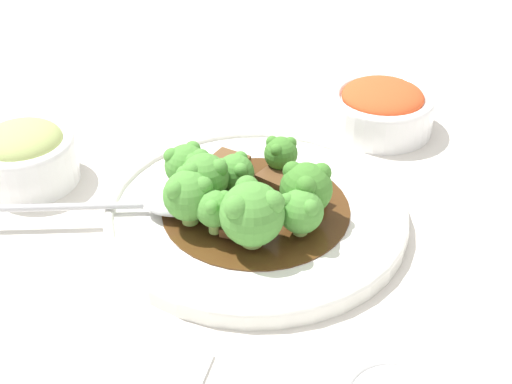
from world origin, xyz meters
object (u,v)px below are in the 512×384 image
object	(u,v)px
beef_strip_1	(291,187)
serving_spoon	(160,202)
broccoli_floret_0	(301,210)
broccoli_floret_5	(306,188)
broccoli_floret_2	(281,153)
broccoli_floret_1	(252,212)
main_plate	(256,213)
broccoli_floret_4	(189,194)
side_bowl_appetizer	(25,154)
broccoli_floret_3	(235,172)
side_bowl_kimchi	(381,107)
broccoli_floret_6	(186,165)
beef_strip_0	(224,169)
broccoli_floret_8	(214,208)
broccoli_floret_7	(204,177)
beef_strip_2	(243,212)

from	to	relation	value
beef_strip_1	serving_spoon	world-z (taller)	same
broccoli_floret_0	broccoli_floret_5	xyz separation A→B (m)	(0.03, 0.01, 0.01)
broccoli_floret_2	broccoli_floret_1	bearing A→B (deg)	-168.27
main_plate	broccoli_floret_5	bearing A→B (deg)	-82.51
broccoli_floret_1	broccoli_floret_4	bearing A→B (deg)	87.58
side_bowl_appetizer	broccoli_floret_5	bearing A→B (deg)	-80.83
broccoli_floret_1	broccoli_floret_3	distance (m)	0.08
beef_strip_1	serving_spoon	size ratio (longest dim) A/B	0.33
side_bowl_kimchi	broccoli_floret_0	bearing A→B (deg)	-178.98
broccoli_floret_0	broccoli_floret_2	world-z (taller)	same
broccoli_floret_2	broccoli_floret_6	bearing A→B (deg)	135.55
beef_strip_0	broccoli_floret_8	xyz separation A→B (m)	(-0.08, -0.04, 0.02)
broccoli_floret_6	serving_spoon	xyz separation A→B (m)	(-0.03, 0.01, -0.03)
broccoli_floret_1	broccoli_floret_8	world-z (taller)	broccoli_floret_1
broccoli_floret_6	broccoli_floret_8	xyz separation A→B (m)	(-0.04, -0.05, -0.01)
main_plate	broccoli_floret_3	world-z (taller)	broccoli_floret_3
broccoli_floret_6	side_bowl_kimchi	world-z (taller)	broccoli_floret_6
beef_strip_0	broccoli_floret_7	distance (m)	0.06
beef_strip_2	main_plate	bearing A→B (deg)	-8.53
beef_strip_0	broccoli_floret_7	bearing A→B (deg)	-169.50
broccoli_floret_2	serving_spoon	size ratio (longest dim) A/B	0.20
broccoli_floret_1	broccoli_floret_4	distance (m)	0.06
beef_strip_2	side_bowl_kimchi	xyz separation A→B (m)	(0.24, -0.05, 0.00)
broccoli_floret_2	broccoli_floret_8	world-z (taller)	broccoli_floret_2
broccoli_floret_6	broccoli_floret_2	bearing A→B (deg)	-44.45
beef_strip_1	broccoli_floret_6	world-z (taller)	broccoli_floret_6
broccoli_floret_3	side_bowl_appetizer	distance (m)	0.22
broccoli_floret_4	broccoli_floret_7	distance (m)	0.03
broccoli_floret_1	serving_spoon	world-z (taller)	broccoli_floret_1
serving_spoon	side_bowl_appetizer	xyz separation A→B (m)	(0.00, 0.16, 0.01)
broccoli_floret_1	serving_spoon	xyz separation A→B (m)	(0.01, 0.10, -0.03)
main_plate	broccoli_floret_7	xyz separation A→B (m)	(-0.02, 0.04, 0.04)
broccoli_floret_1	serving_spoon	bearing A→B (deg)	85.09
broccoli_floret_3	beef_strip_1	bearing A→B (deg)	-62.46
broccoli_floret_1	broccoli_floret_5	world-z (taller)	broccoli_floret_1
broccoli_floret_4	serving_spoon	world-z (taller)	broccoli_floret_4
beef_strip_0	beef_strip_1	bearing A→B (deg)	-88.92
broccoli_floret_3	serving_spoon	bearing A→B (deg)	133.64
broccoli_floret_3	side_bowl_kimchi	size ratio (longest dim) A/B	0.36
beef_strip_0	broccoli_floret_3	bearing A→B (deg)	-132.26
broccoli_floret_0	broccoli_floret_4	size ratio (longest dim) A/B	0.84
broccoli_floret_8	side_bowl_kimchi	bearing A→B (deg)	-13.27
beef_strip_2	broccoli_floret_7	world-z (taller)	broccoli_floret_7
broccoli_floret_4	side_bowl_kimchi	xyz separation A→B (m)	(0.27, -0.09, -0.02)
beef_strip_1	side_bowl_appetizer	distance (m)	0.27
beef_strip_0	broccoli_floret_8	distance (m)	0.09
broccoli_floret_4	broccoli_floret_5	xyz separation A→B (m)	(0.05, -0.09, 0.00)
main_plate	beef_strip_0	distance (m)	0.06
broccoli_floret_1	broccoli_floret_2	xyz separation A→B (m)	(0.11, 0.02, -0.01)
beef_strip_2	broccoli_floret_5	distance (m)	0.06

